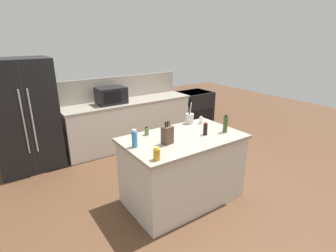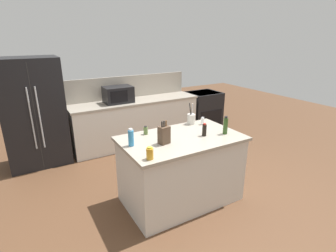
{
  "view_description": "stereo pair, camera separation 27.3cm",
  "coord_description": "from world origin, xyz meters",
  "px_view_note": "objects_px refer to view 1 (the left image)",
  "views": [
    {
      "loc": [
        -1.99,
        -2.52,
        2.2
      ],
      "look_at": [
        0.0,
        0.35,
        0.99
      ],
      "focal_mm": 28.0,
      "sensor_mm": 36.0,
      "label": 1
    },
    {
      "loc": [
        -1.76,
        -2.66,
        2.2
      ],
      "look_at": [
        0.0,
        0.35,
        0.99
      ],
      "focal_mm": 28.0,
      "sensor_mm": 36.0,
      "label": 2
    }
  ],
  "objects_px": {
    "knife_block": "(167,135)",
    "honey_jar": "(157,154)",
    "spice_jar_oregano": "(147,131)",
    "olive_oil_bottle": "(225,124)",
    "salt_shaker": "(201,120)",
    "dish_soap_bottle": "(135,139)",
    "range_oven": "(194,110)",
    "microwave": "(111,95)",
    "soy_sauce_bottle": "(205,129)",
    "utensil_crock": "(190,118)",
    "refrigerator": "(25,116)"
  },
  "relations": [
    {
      "from": "knife_block",
      "to": "honey_jar",
      "type": "distance_m",
      "value": 0.46
    },
    {
      "from": "spice_jar_oregano",
      "to": "olive_oil_bottle",
      "type": "relative_size",
      "value": 0.47
    },
    {
      "from": "salt_shaker",
      "to": "dish_soap_bottle",
      "type": "bearing_deg",
      "value": -170.4
    },
    {
      "from": "range_oven",
      "to": "honey_jar",
      "type": "relative_size",
      "value": 6.45
    },
    {
      "from": "dish_soap_bottle",
      "to": "honey_jar",
      "type": "xyz_separation_m",
      "value": [
        0.03,
        -0.44,
        -0.04
      ]
    },
    {
      "from": "microwave",
      "to": "honey_jar",
      "type": "relative_size",
      "value": 3.83
    },
    {
      "from": "knife_block",
      "to": "honey_jar",
      "type": "xyz_separation_m",
      "value": [
        -0.34,
        -0.3,
        -0.05
      ]
    },
    {
      "from": "dish_soap_bottle",
      "to": "soy_sauce_bottle",
      "type": "bearing_deg",
      "value": -10.35
    },
    {
      "from": "range_oven",
      "to": "spice_jar_oregano",
      "type": "xyz_separation_m",
      "value": [
        -2.42,
        -1.86,
        0.53
      ]
    },
    {
      "from": "spice_jar_oregano",
      "to": "microwave",
      "type": "bearing_deg",
      "value": 80.84
    },
    {
      "from": "knife_block",
      "to": "dish_soap_bottle",
      "type": "distance_m",
      "value": 0.4
    },
    {
      "from": "soy_sauce_bottle",
      "to": "utensil_crock",
      "type": "bearing_deg",
      "value": 75.1
    },
    {
      "from": "refrigerator",
      "to": "knife_block",
      "type": "relative_size",
      "value": 6.45
    },
    {
      "from": "refrigerator",
      "to": "salt_shaker",
      "type": "xyz_separation_m",
      "value": [
        2.13,
        -1.97,
        0.06
      ]
    },
    {
      "from": "olive_oil_bottle",
      "to": "microwave",
      "type": "bearing_deg",
      "value": 104.9
    },
    {
      "from": "refrigerator",
      "to": "knife_block",
      "type": "distance_m",
      "value": 2.65
    },
    {
      "from": "honey_jar",
      "to": "spice_jar_oregano",
      "type": "bearing_deg",
      "value": 67.82
    },
    {
      "from": "salt_shaker",
      "to": "dish_soap_bottle",
      "type": "relative_size",
      "value": 0.52
    },
    {
      "from": "range_oven",
      "to": "knife_block",
      "type": "height_order",
      "value": "knife_block"
    },
    {
      "from": "soy_sauce_bottle",
      "to": "olive_oil_bottle",
      "type": "distance_m",
      "value": 0.3
    },
    {
      "from": "microwave",
      "to": "salt_shaker",
      "type": "height_order",
      "value": "microwave"
    },
    {
      "from": "utensil_crock",
      "to": "soy_sauce_bottle",
      "type": "relative_size",
      "value": 1.87
    },
    {
      "from": "knife_block",
      "to": "soy_sauce_bottle",
      "type": "xyz_separation_m",
      "value": [
        0.59,
        -0.04,
        -0.03
      ]
    },
    {
      "from": "range_oven",
      "to": "salt_shaker",
      "type": "bearing_deg",
      "value": -128.15
    },
    {
      "from": "spice_jar_oregano",
      "to": "dish_soap_bottle",
      "type": "height_order",
      "value": "dish_soap_bottle"
    },
    {
      "from": "olive_oil_bottle",
      "to": "dish_soap_bottle",
      "type": "bearing_deg",
      "value": 168.3
    },
    {
      "from": "microwave",
      "to": "salt_shaker",
      "type": "bearing_deg",
      "value": -72.33
    },
    {
      "from": "microwave",
      "to": "spice_jar_oregano",
      "type": "bearing_deg",
      "value": -99.16
    },
    {
      "from": "spice_jar_oregano",
      "to": "olive_oil_bottle",
      "type": "height_order",
      "value": "olive_oil_bottle"
    },
    {
      "from": "utensil_crock",
      "to": "microwave",
      "type": "bearing_deg",
      "value": 104.76
    },
    {
      "from": "microwave",
      "to": "dish_soap_bottle",
      "type": "bearing_deg",
      "value": -106.21
    },
    {
      "from": "olive_oil_bottle",
      "to": "salt_shaker",
      "type": "bearing_deg",
      "value": 92.91
    },
    {
      "from": "knife_block",
      "to": "dish_soap_bottle",
      "type": "height_order",
      "value": "knife_block"
    },
    {
      "from": "microwave",
      "to": "soy_sauce_bottle",
      "type": "xyz_separation_m",
      "value": [
        0.35,
        -2.3,
        -0.08
      ]
    },
    {
      "from": "soy_sauce_bottle",
      "to": "olive_oil_bottle",
      "type": "relative_size",
      "value": 0.69
    },
    {
      "from": "microwave",
      "to": "honey_jar",
      "type": "xyz_separation_m",
      "value": [
        -0.59,
        -2.56,
        -0.09
      ]
    },
    {
      "from": "utensil_crock",
      "to": "salt_shaker",
      "type": "xyz_separation_m",
      "value": [
        0.13,
        -0.11,
        -0.03
      ]
    },
    {
      "from": "utensil_crock",
      "to": "spice_jar_oregano",
      "type": "distance_m",
      "value": 0.78
    },
    {
      "from": "range_oven",
      "to": "dish_soap_bottle",
      "type": "xyz_separation_m",
      "value": [
        -2.74,
        -2.13,
        0.58
      ]
    },
    {
      "from": "range_oven",
      "to": "salt_shaker",
      "type": "relative_size",
      "value": 8.13
    },
    {
      "from": "spice_jar_oregano",
      "to": "utensil_crock",
      "type": "bearing_deg",
      "value": 3.82
    },
    {
      "from": "refrigerator",
      "to": "salt_shaker",
      "type": "height_order",
      "value": "refrigerator"
    },
    {
      "from": "spice_jar_oregano",
      "to": "olive_oil_bottle",
      "type": "xyz_separation_m",
      "value": [
        0.94,
        -0.52,
        0.06
      ]
    },
    {
      "from": "utensil_crock",
      "to": "spice_jar_oregano",
      "type": "bearing_deg",
      "value": -176.18
    },
    {
      "from": "salt_shaker",
      "to": "dish_soap_bottle",
      "type": "height_order",
      "value": "dish_soap_bottle"
    },
    {
      "from": "utensil_crock",
      "to": "salt_shaker",
      "type": "bearing_deg",
      "value": -38.55
    },
    {
      "from": "range_oven",
      "to": "utensil_crock",
      "type": "bearing_deg",
      "value": -132.17
    },
    {
      "from": "refrigerator",
      "to": "honey_jar",
      "type": "xyz_separation_m",
      "value": [
        0.93,
        -2.61,
        0.07
      ]
    },
    {
      "from": "refrigerator",
      "to": "honey_jar",
      "type": "distance_m",
      "value": 2.78
    },
    {
      "from": "soy_sauce_bottle",
      "to": "olive_oil_bottle",
      "type": "bearing_deg",
      "value": -16.12
    }
  ]
}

